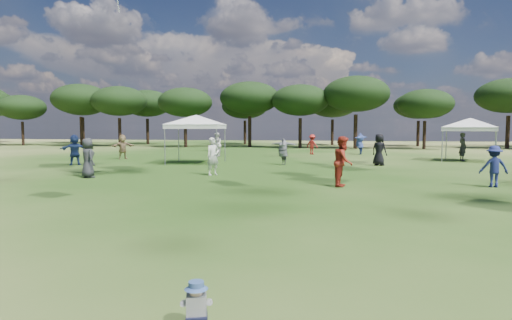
# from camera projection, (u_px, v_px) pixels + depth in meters

# --- Properties ---
(tree_line) EXTENTS (108.78, 17.63, 7.77)m
(tree_line) POSITION_uv_depth(u_px,v_px,m) (347.00, 99.00, 47.87)
(tree_line) COLOR black
(tree_line) RESTS_ON ground
(tent_left) EXTENTS (6.51, 6.51, 3.27)m
(tent_left) POSITION_uv_depth(u_px,v_px,m) (196.00, 117.00, 26.12)
(tent_left) COLOR gray
(tent_left) RESTS_ON ground
(tent_right) EXTENTS (6.14, 6.14, 3.12)m
(tent_right) POSITION_uv_depth(u_px,v_px,m) (470.00, 120.00, 27.79)
(tent_right) COLOR gray
(tent_right) RESTS_ON ground
(toddler) EXTENTS (0.40, 0.43, 0.54)m
(toddler) POSITION_uv_depth(u_px,v_px,m) (197.00, 307.00, 4.64)
(toddler) COLOR black
(toddler) RESTS_ON ground
(festival_crowd) EXTENTS (28.56, 21.35, 1.87)m
(festival_crowd) POSITION_uv_depth(u_px,v_px,m) (292.00, 149.00, 26.17)
(festival_crowd) COLOR navy
(festival_crowd) RESTS_ON ground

